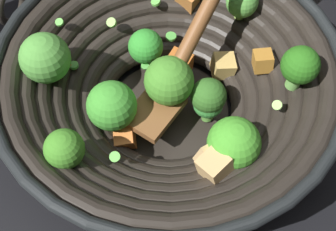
{
  "coord_description": "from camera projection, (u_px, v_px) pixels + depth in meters",
  "views": [
    {
      "loc": [
        0.18,
        0.26,
        0.51
      ],
      "look_at": [
        0.01,
        0.02,
        0.03
      ],
      "focal_mm": 48.72,
      "sensor_mm": 36.0,
      "label": 1
    }
  ],
  "objects": [
    {
      "name": "ground_plane",
      "position": [
        169.0,
        114.0,
        0.6
      ],
      "size": [
        4.0,
        4.0,
        0.0
      ],
      "primitive_type": "plane",
      "color": "black"
    },
    {
      "name": "wok",
      "position": [
        169.0,
        83.0,
        0.54
      ],
      "size": [
        0.42,
        0.41,
        0.24
      ],
      "color": "black",
      "rests_on": "ground"
    }
  ]
}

